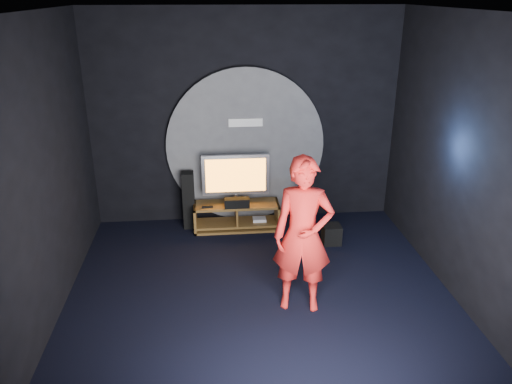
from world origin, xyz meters
TOP-DOWN VIEW (x-y plane):
  - floor at (0.00, 0.00)m, footprint 5.00×5.00m
  - back_wall at (0.00, 2.50)m, footprint 5.00×0.04m
  - front_wall at (0.00, -2.50)m, footprint 5.00×0.04m
  - left_wall at (-2.50, 0.00)m, footprint 0.04×5.00m
  - right_wall at (2.50, 0.00)m, footprint 0.04×5.00m
  - ceiling at (0.00, 0.00)m, footprint 5.00×5.00m
  - wall_disc_panel at (0.00, 2.44)m, footprint 2.60×0.11m
  - media_console at (-0.18, 2.05)m, footprint 1.40×0.45m
  - tv at (-0.19, 2.12)m, footprint 1.09×0.22m
  - center_speaker at (-0.19, 1.90)m, footprint 0.40×0.15m
  - remote at (-0.66, 1.93)m, footprint 0.18×0.05m
  - tower_speaker_left at (-0.97, 2.19)m, footprint 0.19×0.22m
  - tower_speaker_right at (0.93, 1.86)m, footprint 0.19×0.22m
  - subwoofer at (1.26, 1.39)m, footprint 0.28×0.28m
  - player at (0.48, -0.22)m, footprint 0.79×0.59m

SIDE VIEW (x-z plane):
  - floor at x=0.00m, z-range 0.00..0.00m
  - subwoofer at x=1.26m, z-range 0.00..0.31m
  - media_console at x=-0.18m, z-range -0.03..0.42m
  - remote at x=-0.66m, z-range 0.45..0.47m
  - tower_speaker_left at x=-0.97m, z-range 0.00..0.97m
  - tower_speaker_right at x=0.93m, z-range 0.00..0.97m
  - center_speaker at x=-0.19m, z-range 0.45..0.60m
  - tv at x=-0.19m, z-range 0.49..1.30m
  - player at x=0.48m, z-range 0.00..1.96m
  - wall_disc_panel at x=0.00m, z-range 0.00..2.60m
  - back_wall at x=0.00m, z-range 0.00..3.50m
  - front_wall at x=0.00m, z-range 0.00..3.50m
  - left_wall at x=-2.50m, z-range 0.00..3.50m
  - right_wall at x=2.50m, z-range 0.00..3.50m
  - ceiling at x=0.00m, z-range 3.50..3.51m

